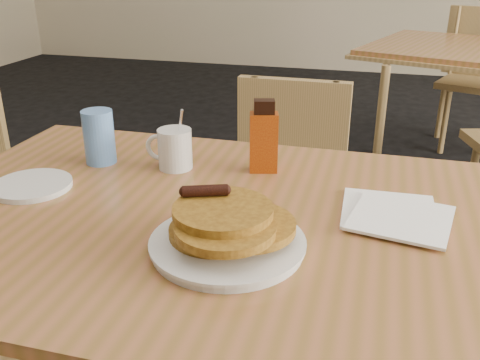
# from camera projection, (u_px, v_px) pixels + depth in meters

# --- Properties ---
(main_table) EXTENTS (1.31, 0.88, 0.75)m
(main_table) POSITION_uv_depth(u_px,v_px,m) (221.00, 233.00, 1.05)
(main_table) COLOR #9A5D36
(main_table) RESTS_ON floor
(chair_main_far) EXTENTS (0.38, 0.38, 0.83)m
(chair_main_far) POSITION_uv_depth(u_px,v_px,m) (286.00, 185.00, 1.79)
(chair_main_far) COLOR #A4834D
(chair_main_far) RESTS_ON floor
(chair_neighbor_far) EXTENTS (0.51, 0.53, 0.88)m
(chair_neighbor_far) POSITION_uv_depth(u_px,v_px,m) (476.00, 66.00, 3.45)
(chair_neighbor_far) COLOR #A4834D
(chair_neighbor_far) RESTS_ON floor
(pancake_plate) EXTENTS (0.27, 0.27, 0.10)m
(pancake_plate) POSITION_uv_depth(u_px,v_px,m) (228.00, 233.00, 0.90)
(pancake_plate) COLOR silver
(pancake_plate) RESTS_ON main_table
(coffee_mug) EXTENTS (0.11, 0.08, 0.15)m
(coffee_mug) POSITION_uv_depth(u_px,v_px,m) (174.00, 148.00, 1.23)
(coffee_mug) COLOR silver
(coffee_mug) RESTS_ON main_table
(syrup_bottle) EXTENTS (0.07, 0.06, 0.17)m
(syrup_bottle) POSITION_uv_depth(u_px,v_px,m) (264.00, 139.00, 1.20)
(syrup_bottle) COLOR maroon
(syrup_bottle) RESTS_ON main_table
(napkin_stack) EXTENTS (0.22, 0.23, 0.01)m
(napkin_stack) POSITION_uv_depth(u_px,v_px,m) (395.00, 215.00, 1.02)
(napkin_stack) COLOR white
(napkin_stack) RESTS_ON main_table
(blue_tumbler) EXTENTS (0.09, 0.09, 0.13)m
(blue_tumbler) POSITION_uv_depth(u_px,v_px,m) (99.00, 137.00, 1.26)
(blue_tumbler) COLOR #5A8BD3
(blue_tumbler) RESTS_ON main_table
(side_saucer) EXTENTS (0.19, 0.19, 0.01)m
(side_saucer) POSITION_uv_depth(u_px,v_px,m) (32.00, 185.00, 1.14)
(side_saucer) COLOR silver
(side_saucer) RESTS_ON main_table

